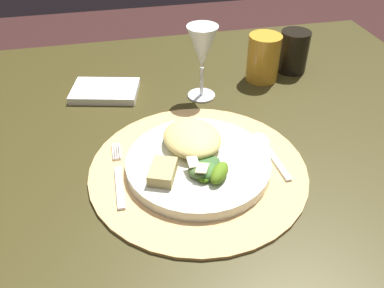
{
  "coord_description": "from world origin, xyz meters",
  "views": [
    {
      "loc": [
        -0.06,
        -0.55,
        1.22
      ],
      "look_at": [
        0.07,
        0.01,
        0.78
      ],
      "focal_mm": 37.4,
      "sensor_mm": 36.0,
      "label": 1
    }
  ],
  "objects_px": {
    "wine_glass": "(202,50)",
    "dark_tumbler": "(293,51)",
    "dining_table": "(161,216)",
    "amber_tumbler": "(263,58)",
    "napkin": "(105,91)",
    "fork": "(119,177)",
    "dinner_plate": "(198,163)",
    "spoon": "(266,147)"
  },
  "relations": [
    {
      "from": "fork",
      "to": "spoon",
      "type": "bearing_deg",
      "value": 5.18
    },
    {
      "from": "amber_tumbler",
      "to": "wine_glass",
      "type": "bearing_deg",
      "value": -163.33
    },
    {
      "from": "amber_tumbler",
      "to": "dinner_plate",
      "type": "bearing_deg",
      "value": -127.49
    },
    {
      "from": "dining_table",
      "to": "fork",
      "type": "height_order",
      "value": "fork"
    },
    {
      "from": "dark_tumbler",
      "to": "spoon",
      "type": "bearing_deg",
      "value": -121.09
    },
    {
      "from": "amber_tumbler",
      "to": "dark_tumbler",
      "type": "distance_m",
      "value": 0.09
    },
    {
      "from": "fork",
      "to": "dark_tumbler",
      "type": "height_order",
      "value": "dark_tumbler"
    },
    {
      "from": "dining_table",
      "to": "amber_tumbler",
      "type": "bearing_deg",
      "value": 40.9
    },
    {
      "from": "spoon",
      "to": "amber_tumbler",
      "type": "height_order",
      "value": "amber_tumbler"
    },
    {
      "from": "wine_glass",
      "to": "dark_tumbler",
      "type": "xyz_separation_m",
      "value": [
        0.24,
        0.07,
        -0.06
      ]
    },
    {
      "from": "napkin",
      "to": "wine_glass",
      "type": "height_order",
      "value": "wine_glass"
    },
    {
      "from": "dinner_plate",
      "to": "spoon",
      "type": "distance_m",
      "value": 0.14
    },
    {
      "from": "dinner_plate",
      "to": "dark_tumbler",
      "type": "bearing_deg",
      "value": 45.6
    },
    {
      "from": "dinner_plate",
      "to": "amber_tumbler",
      "type": "relative_size",
      "value": 2.29
    },
    {
      "from": "dark_tumbler",
      "to": "amber_tumbler",
      "type": "bearing_deg",
      "value": -163.22
    },
    {
      "from": "napkin",
      "to": "amber_tumbler",
      "type": "xyz_separation_m",
      "value": [
        0.37,
        -0.01,
        0.05
      ]
    },
    {
      "from": "fork",
      "to": "napkin",
      "type": "distance_m",
      "value": 0.29
    },
    {
      "from": "dining_table",
      "to": "dinner_plate",
      "type": "relative_size",
      "value": 5.63
    },
    {
      "from": "napkin",
      "to": "dark_tumbler",
      "type": "bearing_deg",
      "value": 2.32
    },
    {
      "from": "spoon",
      "to": "dinner_plate",
      "type": "bearing_deg",
      "value": -168.53
    },
    {
      "from": "dinner_plate",
      "to": "fork",
      "type": "height_order",
      "value": "dinner_plate"
    },
    {
      "from": "dining_table",
      "to": "spoon",
      "type": "xyz_separation_m",
      "value": [
        0.2,
        -0.01,
        0.15
      ]
    },
    {
      "from": "spoon",
      "to": "dark_tumbler",
      "type": "height_order",
      "value": "dark_tumbler"
    },
    {
      "from": "dinner_plate",
      "to": "spoon",
      "type": "height_order",
      "value": "dinner_plate"
    },
    {
      "from": "dinner_plate",
      "to": "fork",
      "type": "distance_m",
      "value": 0.14
    },
    {
      "from": "dining_table",
      "to": "amber_tumbler",
      "type": "height_order",
      "value": "amber_tumbler"
    },
    {
      "from": "dining_table",
      "to": "wine_glass",
      "type": "distance_m",
      "value": 0.35
    },
    {
      "from": "fork",
      "to": "dinner_plate",
      "type": "bearing_deg",
      "value": -1.16
    },
    {
      "from": "dinner_plate",
      "to": "dark_tumbler",
      "type": "distance_m",
      "value": 0.44
    },
    {
      "from": "dining_table",
      "to": "dinner_plate",
      "type": "xyz_separation_m",
      "value": [
        0.07,
        -0.04,
        0.16
      ]
    },
    {
      "from": "wine_glass",
      "to": "dark_tumbler",
      "type": "bearing_deg",
      "value": 16.71
    },
    {
      "from": "dining_table",
      "to": "wine_glass",
      "type": "relative_size",
      "value": 8.63
    },
    {
      "from": "napkin",
      "to": "spoon",
      "type": "bearing_deg",
      "value": -43.77
    },
    {
      "from": "wine_glass",
      "to": "napkin",
      "type": "bearing_deg",
      "value": 165.23
    },
    {
      "from": "fork",
      "to": "amber_tumbler",
      "type": "xyz_separation_m",
      "value": [
        0.36,
        0.29,
        0.05
      ]
    },
    {
      "from": "spoon",
      "to": "dark_tumbler",
      "type": "xyz_separation_m",
      "value": [
        0.17,
        0.29,
        0.04
      ]
    },
    {
      "from": "fork",
      "to": "spoon",
      "type": "xyz_separation_m",
      "value": [
        0.27,
        0.02,
        0.0
      ]
    },
    {
      "from": "napkin",
      "to": "dark_tumbler",
      "type": "height_order",
      "value": "dark_tumbler"
    },
    {
      "from": "amber_tumbler",
      "to": "spoon",
      "type": "bearing_deg",
      "value": -108.3
    },
    {
      "from": "dining_table",
      "to": "dinner_plate",
      "type": "bearing_deg",
      "value": -31.23
    },
    {
      "from": "napkin",
      "to": "dinner_plate",
      "type": "bearing_deg",
      "value": -63.8
    },
    {
      "from": "dark_tumbler",
      "to": "fork",
      "type": "bearing_deg",
      "value": -144.95
    }
  ]
}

